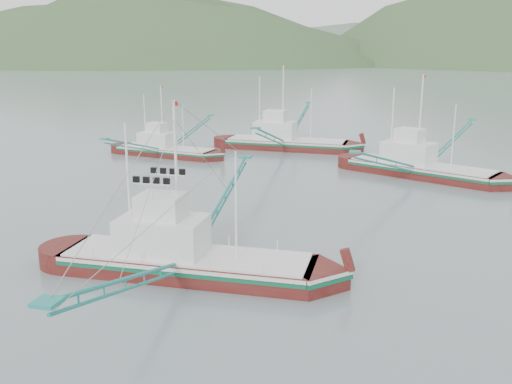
% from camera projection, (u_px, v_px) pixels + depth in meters
% --- Properties ---
extents(ground, '(1200.00, 1200.00, 0.00)m').
position_uv_depth(ground, '(231.00, 268.00, 34.06)').
color(ground, slate).
rests_on(ground, ground).
extents(main_boat, '(14.82, 26.77, 10.83)m').
position_uv_depth(main_boat, '(183.00, 249.00, 32.79)').
color(main_boat, '#4B0F0C').
rests_on(main_boat, ground).
extents(bg_boat_left, '(12.68, 22.09, 9.02)m').
position_uv_depth(bg_boat_left, '(165.00, 143.00, 68.16)').
color(bg_boat_left, '#4B0F0C').
rests_on(bg_boat_left, ground).
extents(bg_boat_right, '(15.45, 25.53, 10.93)m').
position_uv_depth(bg_boat_right, '(421.00, 155.00, 57.20)').
color(bg_boat_right, '#4B0F0C').
rests_on(bg_boat_right, ground).
extents(bg_boat_far, '(15.53, 27.91, 11.29)m').
position_uv_depth(bg_boat_far, '(285.00, 137.00, 72.50)').
color(bg_boat_far, '#4B0F0C').
rests_on(bg_boat_far, ground).
extents(headland_left, '(448.00, 308.00, 210.00)m').
position_uv_depth(headland_left, '(138.00, 63.00, 415.08)').
color(headland_left, '#35522A').
rests_on(headland_left, ground).
extents(ridge_distant, '(960.00, 400.00, 240.00)m').
position_uv_depth(ridge_distant, '(429.00, 59.00, 551.75)').
color(ridge_distant, slate).
rests_on(ridge_distant, ground).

